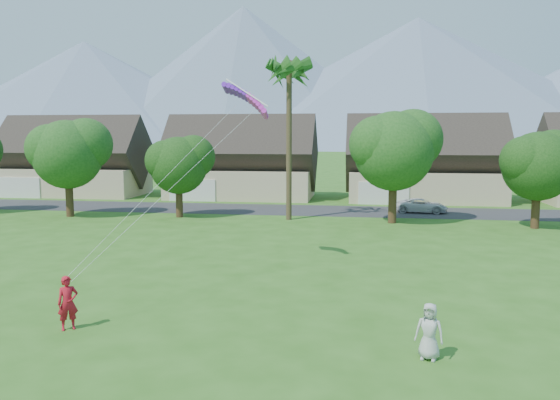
% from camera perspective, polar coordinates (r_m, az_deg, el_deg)
% --- Properties ---
extents(ground, '(500.00, 500.00, 0.00)m').
position_cam_1_polar(ground, '(15.79, -5.55, -18.30)').
color(ground, '#2D6019').
rests_on(ground, ground).
extents(street, '(90.00, 7.00, 0.01)m').
position_cam_1_polar(street, '(48.45, 4.12, -1.10)').
color(street, '#2D2D30').
rests_on(street, ground).
extents(kite_flyer, '(0.82, 0.77, 1.88)m').
position_cam_1_polar(kite_flyer, '(20.43, -21.29, -9.99)').
color(kite_flyer, red).
rests_on(kite_flyer, ground).
extents(watcher, '(0.96, 0.77, 1.72)m').
position_cam_1_polar(watcher, '(17.33, 15.34, -13.10)').
color(watcher, '#B8B9B4').
rests_on(watcher, ground).
extents(parked_car, '(4.55, 2.46, 1.21)m').
position_cam_1_polar(parked_car, '(48.54, 14.57, -0.57)').
color(parked_car, silver).
rests_on(parked_car, ground).
extents(mountain_ridge, '(540.00, 240.00, 70.00)m').
position_cam_1_polar(mountain_ridge, '(274.86, 9.94, 11.44)').
color(mountain_ridge, slate).
rests_on(mountain_ridge, ground).
extents(houses_row, '(72.75, 8.19, 8.86)m').
position_cam_1_polar(houses_row, '(57.03, 5.31, 3.56)').
color(houses_row, beige).
rests_on(houses_row, ground).
extents(tree_row, '(62.27, 6.67, 8.45)m').
position_cam_1_polar(tree_row, '(42.07, 2.00, 4.39)').
color(tree_row, '#47301C').
rests_on(tree_row, ground).
extents(fan_palm, '(3.00, 3.00, 13.80)m').
position_cam_1_polar(fan_palm, '(43.02, 0.96, 13.67)').
color(fan_palm, '#4C3D26').
rests_on(fan_palm, ground).
extents(parafoil_kite, '(2.73, 1.15, 0.50)m').
position_cam_1_polar(parafoil_kite, '(27.45, -3.38, 10.68)').
color(parafoil_kite, '#6F1CD2').
rests_on(parafoil_kite, ground).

